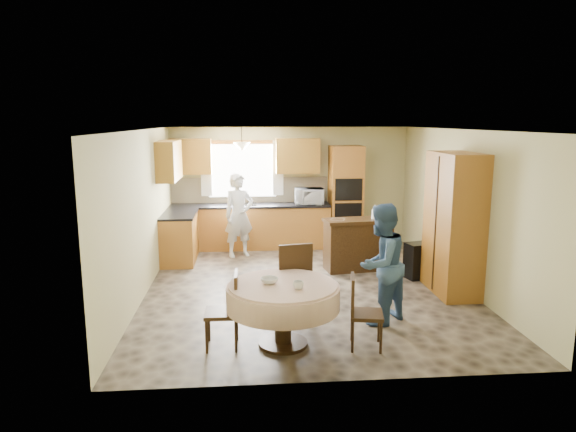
# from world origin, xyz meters

# --- Properties ---
(floor) EXTENTS (5.00, 6.00, 0.01)m
(floor) POSITION_xyz_m (0.00, 0.00, 0.00)
(floor) COLOR #6E5F4D
(floor) RESTS_ON ground
(ceiling) EXTENTS (5.00, 6.00, 0.01)m
(ceiling) POSITION_xyz_m (0.00, 0.00, 2.50)
(ceiling) COLOR white
(ceiling) RESTS_ON wall_back
(wall_back) EXTENTS (5.00, 0.02, 2.50)m
(wall_back) POSITION_xyz_m (0.00, 3.00, 1.25)
(wall_back) COLOR tan
(wall_back) RESTS_ON floor
(wall_front) EXTENTS (5.00, 0.02, 2.50)m
(wall_front) POSITION_xyz_m (0.00, -3.00, 1.25)
(wall_front) COLOR tan
(wall_front) RESTS_ON floor
(wall_left) EXTENTS (0.02, 6.00, 2.50)m
(wall_left) POSITION_xyz_m (-2.50, 0.00, 1.25)
(wall_left) COLOR tan
(wall_left) RESTS_ON floor
(wall_right) EXTENTS (0.02, 6.00, 2.50)m
(wall_right) POSITION_xyz_m (2.50, 0.00, 1.25)
(wall_right) COLOR tan
(wall_right) RESTS_ON floor
(window) EXTENTS (1.40, 0.03, 1.10)m
(window) POSITION_xyz_m (-1.00, 2.98, 1.60)
(window) COLOR white
(window) RESTS_ON wall_back
(curtain_left) EXTENTS (0.22, 0.02, 1.15)m
(curtain_left) POSITION_xyz_m (-1.75, 2.93, 1.65)
(curtain_left) COLOR white
(curtain_left) RESTS_ON wall_back
(curtain_right) EXTENTS (0.22, 0.02, 1.15)m
(curtain_right) POSITION_xyz_m (-0.25, 2.93, 1.65)
(curtain_right) COLOR white
(curtain_right) RESTS_ON wall_back
(base_cab_back) EXTENTS (3.30, 0.60, 0.88)m
(base_cab_back) POSITION_xyz_m (-0.85, 2.70, 0.44)
(base_cab_back) COLOR #B77331
(base_cab_back) RESTS_ON floor
(counter_back) EXTENTS (3.30, 0.64, 0.04)m
(counter_back) POSITION_xyz_m (-0.85, 2.70, 0.90)
(counter_back) COLOR black
(counter_back) RESTS_ON base_cab_back
(base_cab_left) EXTENTS (0.60, 1.20, 0.88)m
(base_cab_left) POSITION_xyz_m (-2.20, 1.80, 0.44)
(base_cab_left) COLOR #B77331
(base_cab_left) RESTS_ON floor
(counter_left) EXTENTS (0.64, 1.20, 0.04)m
(counter_left) POSITION_xyz_m (-2.20, 1.80, 0.90)
(counter_left) COLOR black
(counter_left) RESTS_ON base_cab_left
(backsplash) EXTENTS (3.30, 0.02, 0.55)m
(backsplash) POSITION_xyz_m (-0.85, 2.99, 1.18)
(backsplash) COLOR #CBB78F
(backsplash) RESTS_ON wall_back
(wall_cab_left) EXTENTS (0.85, 0.33, 0.72)m
(wall_cab_left) POSITION_xyz_m (-2.05, 2.83, 1.91)
(wall_cab_left) COLOR #A9752A
(wall_cab_left) RESTS_ON wall_back
(wall_cab_right) EXTENTS (0.90, 0.33, 0.72)m
(wall_cab_right) POSITION_xyz_m (0.15, 2.83, 1.91)
(wall_cab_right) COLOR #A9752A
(wall_cab_right) RESTS_ON wall_back
(wall_cab_side) EXTENTS (0.33, 1.20, 0.72)m
(wall_cab_side) POSITION_xyz_m (-2.33, 1.80, 1.91)
(wall_cab_side) COLOR #A9752A
(wall_cab_side) RESTS_ON wall_left
(oven_tower) EXTENTS (0.66, 0.62, 2.12)m
(oven_tower) POSITION_xyz_m (1.15, 2.69, 1.06)
(oven_tower) COLOR #B77331
(oven_tower) RESTS_ON floor
(oven_upper) EXTENTS (0.56, 0.01, 0.45)m
(oven_upper) POSITION_xyz_m (1.15, 2.38, 1.25)
(oven_upper) COLOR black
(oven_upper) RESTS_ON oven_tower
(oven_lower) EXTENTS (0.56, 0.01, 0.45)m
(oven_lower) POSITION_xyz_m (1.15, 2.38, 0.75)
(oven_lower) COLOR black
(oven_lower) RESTS_ON oven_tower
(pendant) EXTENTS (0.36, 0.36, 0.18)m
(pendant) POSITION_xyz_m (-1.00, 2.50, 2.12)
(pendant) COLOR beige
(pendant) RESTS_ON ceiling
(sideboard) EXTENTS (1.27, 0.65, 0.87)m
(sideboard) POSITION_xyz_m (1.04, 0.94, 0.43)
(sideboard) COLOR #3B2510
(sideboard) RESTS_ON floor
(space_heater) EXTENTS (0.51, 0.42, 0.61)m
(space_heater) POSITION_xyz_m (1.97, 0.36, 0.30)
(space_heater) COLOR black
(space_heater) RESTS_ON floor
(cupboard) EXTENTS (0.57, 1.14, 2.17)m
(cupboard) POSITION_xyz_m (2.22, -0.39, 1.08)
(cupboard) COLOR #B77331
(cupboard) RESTS_ON floor
(dining_table) EXTENTS (1.33, 1.33, 0.76)m
(dining_table) POSITION_xyz_m (-0.52, -2.08, 0.59)
(dining_table) COLOR #3B2510
(dining_table) RESTS_ON floor
(chair_left) EXTENTS (0.40, 0.40, 0.90)m
(chair_left) POSITION_xyz_m (-1.17, -2.07, 0.50)
(chair_left) COLOR #3B2510
(chair_left) RESTS_ON floor
(chair_back) EXTENTS (0.54, 0.54, 1.08)m
(chair_back) POSITION_xyz_m (-0.33, -1.34, 0.60)
(chair_back) COLOR #3B2510
(chair_back) RESTS_ON floor
(chair_right) EXTENTS (0.44, 0.44, 0.87)m
(chair_right) POSITION_xyz_m (0.38, -2.21, 0.48)
(chair_right) COLOR #3B2510
(chair_right) RESTS_ON floor
(framed_picture) EXTENTS (0.06, 0.56, 0.46)m
(framed_picture) POSITION_xyz_m (2.47, 0.81, 1.58)
(framed_picture) COLOR gold
(framed_picture) RESTS_ON wall_right
(microwave) EXTENTS (0.60, 0.42, 0.33)m
(microwave) POSITION_xyz_m (0.37, 2.65, 1.08)
(microwave) COLOR silver
(microwave) RESTS_ON counter_back
(person_sink) EXTENTS (0.70, 0.60, 1.64)m
(person_sink) POSITION_xyz_m (-1.08, 2.04, 0.82)
(person_sink) COLOR silver
(person_sink) RESTS_ON floor
(person_dining) EXTENTS (0.98, 0.97, 1.60)m
(person_dining) POSITION_xyz_m (0.80, -1.49, 0.80)
(person_dining) COLOR #375478
(person_dining) RESTS_ON floor
(bowl_sideboard) EXTENTS (0.31, 0.31, 0.06)m
(bowl_sideboard) POSITION_xyz_m (0.67, 0.94, 0.90)
(bowl_sideboard) COLOR #B2B2B2
(bowl_sideboard) RESTS_ON sideboard
(bottle_sideboard) EXTENTS (0.15, 0.15, 0.31)m
(bottle_sideboard) POSITION_xyz_m (1.33, 0.94, 1.02)
(bottle_sideboard) COLOR silver
(bottle_sideboard) RESTS_ON sideboard
(cup_table) EXTENTS (0.13, 0.13, 0.09)m
(cup_table) POSITION_xyz_m (-0.37, -2.29, 0.81)
(cup_table) COLOR #B2B2B2
(cup_table) RESTS_ON dining_table
(bowl_table) EXTENTS (0.22, 0.22, 0.06)m
(bowl_table) POSITION_xyz_m (-0.68, -2.04, 0.79)
(bowl_table) COLOR #B2B2B2
(bowl_table) RESTS_ON dining_table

